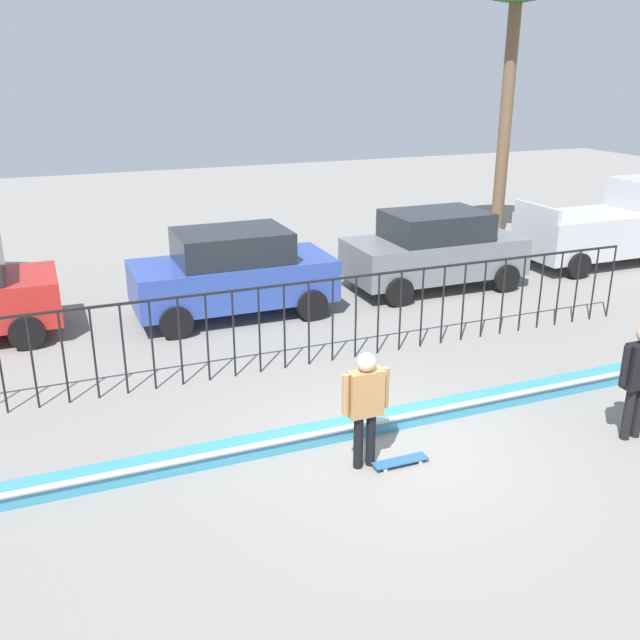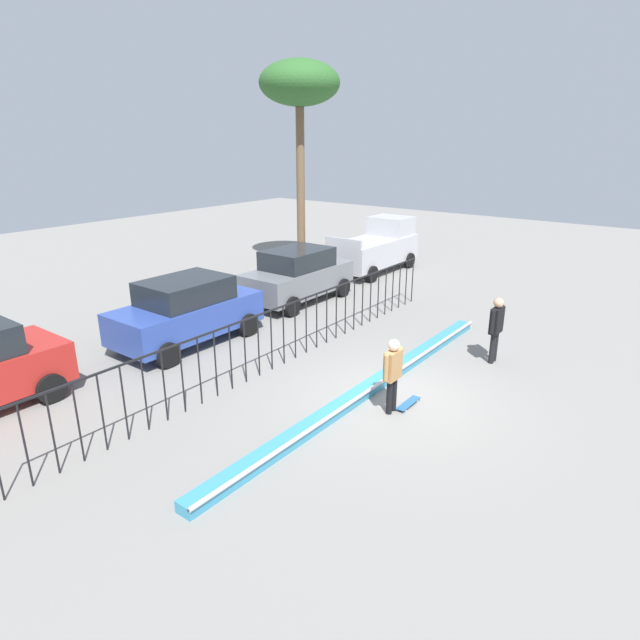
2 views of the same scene
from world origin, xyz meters
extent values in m
plane|color=gray|center=(0.00, 0.00, 0.00)|extent=(60.00, 60.00, 0.00)
cube|color=teal|center=(0.00, 0.63, 0.11)|extent=(11.00, 0.36, 0.22)
cylinder|color=#B2B2B7|center=(0.00, 0.45, 0.22)|extent=(11.00, 0.09, 0.09)
cylinder|color=black|center=(-6.53, 3.30, 0.80)|extent=(0.04, 0.04, 1.60)
cylinder|color=black|center=(-6.07, 3.30, 0.80)|extent=(0.04, 0.04, 1.60)
cylinder|color=black|center=(-5.60, 3.30, 0.80)|extent=(0.04, 0.04, 1.60)
cylinder|color=black|center=(-5.13, 3.30, 0.80)|extent=(0.04, 0.04, 1.60)
cylinder|color=black|center=(-4.67, 3.30, 0.80)|extent=(0.04, 0.04, 1.60)
cylinder|color=black|center=(-4.20, 3.30, 0.80)|extent=(0.04, 0.04, 1.60)
cylinder|color=black|center=(-3.73, 3.30, 0.80)|extent=(0.04, 0.04, 1.60)
cylinder|color=black|center=(-3.27, 3.30, 0.80)|extent=(0.04, 0.04, 1.60)
cylinder|color=black|center=(-2.80, 3.30, 0.80)|extent=(0.04, 0.04, 1.60)
cylinder|color=black|center=(-2.33, 3.30, 0.80)|extent=(0.04, 0.04, 1.60)
cylinder|color=black|center=(-1.87, 3.30, 0.80)|extent=(0.04, 0.04, 1.60)
cylinder|color=black|center=(-1.40, 3.30, 0.80)|extent=(0.04, 0.04, 1.60)
cylinder|color=black|center=(-0.93, 3.30, 0.80)|extent=(0.04, 0.04, 1.60)
cylinder|color=black|center=(-0.47, 3.30, 0.80)|extent=(0.04, 0.04, 1.60)
cylinder|color=black|center=(0.00, 3.30, 0.80)|extent=(0.04, 0.04, 1.60)
cylinder|color=black|center=(0.47, 3.30, 0.80)|extent=(0.04, 0.04, 1.60)
cylinder|color=black|center=(0.93, 3.30, 0.80)|extent=(0.04, 0.04, 1.60)
cylinder|color=black|center=(1.40, 3.30, 0.80)|extent=(0.04, 0.04, 1.60)
cylinder|color=black|center=(1.87, 3.30, 0.80)|extent=(0.04, 0.04, 1.60)
cylinder|color=black|center=(2.33, 3.30, 0.80)|extent=(0.04, 0.04, 1.60)
cylinder|color=black|center=(2.80, 3.30, 0.80)|extent=(0.04, 0.04, 1.60)
cylinder|color=black|center=(3.27, 3.30, 0.80)|extent=(0.04, 0.04, 1.60)
cylinder|color=black|center=(3.73, 3.30, 0.80)|extent=(0.04, 0.04, 1.60)
cylinder|color=black|center=(4.20, 3.30, 0.80)|extent=(0.04, 0.04, 1.60)
cylinder|color=black|center=(4.67, 3.30, 0.80)|extent=(0.04, 0.04, 1.60)
cylinder|color=black|center=(5.13, 3.30, 0.80)|extent=(0.04, 0.04, 1.60)
cylinder|color=black|center=(5.60, 3.30, 0.80)|extent=(0.04, 0.04, 1.60)
cylinder|color=black|center=(6.07, 3.30, 0.80)|extent=(0.04, 0.04, 1.60)
cylinder|color=black|center=(6.53, 3.30, 0.80)|extent=(0.04, 0.04, 1.60)
cylinder|color=black|center=(7.00, 3.30, 0.80)|extent=(0.04, 0.04, 1.60)
cube|color=black|center=(0.00, 3.30, 1.58)|extent=(14.00, 0.04, 0.04)
cylinder|color=black|center=(-0.65, -0.25, 0.39)|extent=(0.13, 0.13, 0.78)
cylinder|color=black|center=(-0.47, -0.25, 0.39)|extent=(0.13, 0.13, 0.78)
cube|color=#A87A47|center=(-0.56, -0.25, 1.10)|extent=(0.47, 0.20, 0.64)
sphere|color=beige|center=(-0.56, -0.25, 1.55)|extent=(0.25, 0.25, 0.25)
cylinder|color=#A87A47|center=(-0.85, -0.25, 1.14)|extent=(0.10, 0.10, 0.58)
cylinder|color=#A87A47|center=(-0.27, -0.25, 1.14)|extent=(0.10, 0.10, 0.58)
cube|color=#26598C|center=(-0.09, -0.42, 0.06)|extent=(0.80, 0.20, 0.02)
cylinder|color=silver|center=(0.18, -0.34, 0.03)|extent=(0.05, 0.03, 0.05)
cylinder|color=silver|center=(0.18, -0.49, 0.03)|extent=(0.05, 0.03, 0.05)
cylinder|color=silver|center=(-0.36, -0.34, 0.03)|extent=(0.05, 0.03, 0.05)
cylinder|color=silver|center=(-0.36, -0.49, 0.03)|extent=(0.05, 0.03, 0.05)
cylinder|color=black|center=(3.33, -1.01, 0.41)|extent=(0.14, 0.14, 0.82)
cylinder|color=black|center=(3.53, -1.01, 0.41)|extent=(0.14, 0.14, 0.82)
cube|color=black|center=(3.43, -1.01, 1.16)|extent=(0.50, 0.21, 0.68)
sphere|color=tan|center=(3.43, -1.01, 1.64)|extent=(0.27, 0.27, 0.27)
cylinder|color=black|center=(3.12, -1.01, 1.20)|extent=(0.11, 0.11, 0.61)
cylinder|color=black|center=(3.73, -1.01, 1.20)|extent=(0.11, 0.11, 0.61)
cylinder|color=black|center=(-4.78, 7.93, 0.34)|extent=(0.68, 0.22, 0.68)
cylinder|color=black|center=(-4.78, 6.03, 0.34)|extent=(0.68, 0.22, 0.68)
cube|color=#2D479E|center=(-0.54, 6.47, 0.79)|extent=(4.30, 1.90, 0.90)
cube|color=#1E2328|center=(-0.54, 6.47, 1.57)|extent=(2.37, 1.71, 0.66)
cylinder|color=black|center=(0.93, 7.42, 0.34)|extent=(0.68, 0.22, 0.68)
cylinder|color=black|center=(0.93, 5.52, 0.34)|extent=(0.68, 0.22, 0.68)
cylinder|color=black|center=(-2.00, 7.42, 0.34)|extent=(0.68, 0.22, 0.68)
cylinder|color=black|center=(-2.00, 5.52, 0.34)|extent=(0.68, 0.22, 0.68)
cube|color=slate|center=(4.56, 6.60, 0.79)|extent=(4.30, 1.90, 0.90)
cube|color=#1E2328|center=(4.56, 6.60, 1.57)|extent=(2.37, 1.71, 0.66)
cylinder|color=black|center=(6.03, 7.55, 0.34)|extent=(0.68, 0.22, 0.68)
cylinder|color=black|center=(6.03, 5.65, 0.34)|extent=(0.68, 0.22, 0.68)
cylinder|color=black|center=(3.10, 7.55, 0.34)|extent=(0.68, 0.22, 0.68)
cylinder|color=black|center=(3.10, 5.65, 0.34)|extent=(0.68, 0.22, 0.68)
cube|color=#B7B7BC|center=(10.03, 6.84, 0.89)|extent=(4.70, 1.90, 1.10)
cube|color=#B7B7BC|center=(11.48, 6.84, 1.84)|extent=(1.50, 1.75, 0.80)
cube|color=#B7B7BC|center=(7.74, 6.84, 1.62)|extent=(0.12, 1.75, 0.36)
cylinder|color=black|center=(11.63, 7.79, 0.34)|extent=(0.68, 0.22, 0.68)
cylinder|color=black|center=(11.63, 5.89, 0.34)|extent=(0.68, 0.22, 0.68)
cylinder|color=black|center=(8.43, 7.79, 0.34)|extent=(0.68, 0.22, 0.68)
cylinder|color=black|center=(8.43, 5.89, 0.34)|extent=(0.68, 0.22, 0.68)
cylinder|color=brown|center=(8.63, 9.75, 3.41)|extent=(0.36, 0.36, 6.81)
ellipsoid|color=#2D6028|center=(8.63, 9.75, 7.72)|extent=(3.32, 3.32, 1.83)
camera|label=1|loc=(-4.28, -7.85, 5.20)|focal=39.56mm
camera|label=2|loc=(-9.66, -5.25, 5.65)|focal=29.91mm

